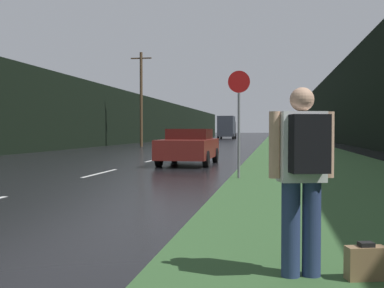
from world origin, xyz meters
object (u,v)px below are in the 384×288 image
suitcase (366,264)px  delivery_truck (227,127)px  car_passing_near (189,146)px  hitchhiker_with_backpack (303,169)px  stop_sign (239,115)px

suitcase → delivery_truck: size_ratio=0.06×
car_passing_near → delivery_truck: delivery_truck is taller
delivery_truck → hitchhiker_with_backpack: bearing=-83.9°
hitchhiker_with_backpack → delivery_truck: 74.15m
hitchhiker_with_backpack → delivery_truck: (-7.82, 73.73, 0.91)m
suitcase → car_passing_near: car_passing_near is taller
delivery_truck → stop_sign: bearing=-84.2°
suitcase → delivery_truck: 74.20m
suitcase → delivery_truck: (-8.38, 73.71, 1.75)m
stop_sign → car_passing_near: size_ratio=0.67×
delivery_truck → car_passing_near: bearing=-85.9°
car_passing_near → delivery_truck: 59.41m
stop_sign → delivery_truck: 64.97m
hitchhiker_with_backpack → delivery_truck: delivery_truck is taller
hitchhiker_with_backpack → car_passing_near: size_ratio=0.39×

